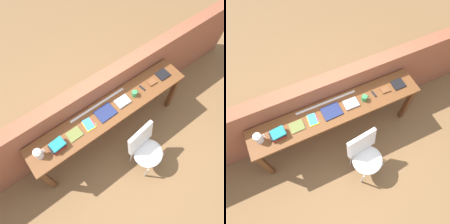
% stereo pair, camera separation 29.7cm
% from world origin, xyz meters
% --- Properties ---
extents(ground_plane, '(40.00, 40.00, 0.00)m').
position_xyz_m(ground_plane, '(0.00, 0.00, 0.00)').
color(ground_plane, brown).
extents(brick_wall_back, '(6.00, 0.20, 1.17)m').
position_xyz_m(brick_wall_back, '(0.00, 0.64, 0.59)').
color(brick_wall_back, '#935138').
rests_on(brick_wall_back, ground).
extents(sideboard, '(2.50, 0.44, 0.88)m').
position_xyz_m(sideboard, '(0.00, 0.30, 0.74)').
color(sideboard, brown).
rests_on(sideboard, ground).
extents(chair_white_moulded, '(0.49, 0.50, 0.89)m').
position_xyz_m(chair_white_moulded, '(0.15, -0.34, 0.53)').
color(chair_white_moulded, white).
rests_on(chair_white_moulded, ground).
extents(pitcher_white, '(0.14, 0.10, 0.18)m').
position_xyz_m(pitcher_white, '(-1.07, 0.30, 0.96)').
color(pitcher_white, white).
rests_on(pitcher_white, sideboard).
extents(book_stack_leftmost, '(0.21, 0.16, 0.10)m').
position_xyz_m(book_stack_leftmost, '(-0.84, 0.27, 0.93)').
color(book_stack_leftmost, red).
rests_on(book_stack_leftmost, sideboard).
extents(magazine_cycling, '(0.20, 0.16, 0.01)m').
position_xyz_m(magazine_cycling, '(-0.58, 0.29, 0.89)').
color(magazine_cycling, olive).
rests_on(magazine_cycling, sideboard).
extents(pamphlet_pile_colourful, '(0.16, 0.18, 0.01)m').
position_xyz_m(pamphlet_pile_colourful, '(-0.35, 0.29, 0.89)').
color(pamphlet_pile_colourful, green).
rests_on(pamphlet_pile_colourful, sideboard).
extents(book_open_centre, '(0.27, 0.22, 0.02)m').
position_xyz_m(book_open_centre, '(-0.07, 0.30, 0.89)').
color(book_open_centre, navy).
rests_on(book_open_centre, sideboard).
extents(book_grey_hardcover, '(0.21, 0.16, 0.03)m').
position_xyz_m(book_grey_hardcover, '(0.22, 0.30, 0.89)').
color(book_grey_hardcover, '#9E9EA3').
rests_on(book_grey_hardcover, sideboard).
extents(mug, '(0.11, 0.08, 0.09)m').
position_xyz_m(mug, '(0.42, 0.28, 0.92)').
color(mug, '#338C4C').
rests_on(mug, sideboard).
extents(multitool_folded, '(0.04, 0.11, 0.02)m').
position_xyz_m(multitool_folded, '(0.59, 0.31, 0.89)').
color(multitool_folded, black).
rests_on(multitool_folded, sideboard).
extents(leather_journal_brown, '(0.13, 0.11, 0.02)m').
position_xyz_m(leather_journal_brown, '(0.78, 0.30, 0.89)').
color(leather_journal_brown, brown).
rests_on(leather_journal_brown, sideboard).
extents(book_repair_rightmost, '(0.18, 0.16, 0.02)m').
position_xyz_m(book_repair_rightmost, '(1.00, 0.30, 0.89)').
color(book_repair_rightmost, black).
rests_on(book_repair_rightmost, sideboard).
extents(ruler_metal_back_edge, '(0.90, 0.03, 0.00)m').
position_xyz_m(ruler_metal_back_edge, '(-0.08, 0.47, 0.88)').
color(ruler_metal_back_edge, silver).
rests_on(ruler_metal_back_edge, sideboard).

